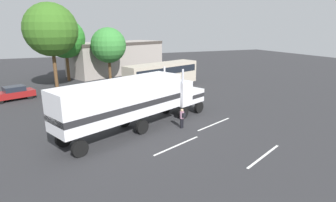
{
  "coord_description": "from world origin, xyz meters",
  "views": [
    {
      "loc": [
        -10.22,
        -21.94,
        7.94
      ],
      "look_at": [
        -1.28,
        -0.49,
        1.6
      ],
      "focal_mm": 28.87,
      "sensor_mm": 36.0,
      "label": 1
    }
  ],
  "objects_px": {
    "semi_truck": "(133,99)",
    "tree_left": "(65,38)",
    "parked_car": "(13,93)",
    "tree_right": "(51,30)",
    "person_bystander": "(182,118)",
    "tree_center": "(108,45)",
    "parked_bus": "(162,73)"
  },
  "relations": [
    {
      "from": "parked_bus",
      "to": "parked_car",
      "type": "relative_size",
      "value": 2.35
    },
    {
      "from": "person_bystander",
      "to": "tree_center",
      "type": "xyz_separation_m",
      "value": [
        -1.46,
        22.57,
        4.47
      ]
    },
    {
      "from": "parked_car",
      "to": "tree_right",
      "type": "height_order",
      "value": "tree_right"
    },
    {
      "from": "parked_bus",
      "to": "tree_right",
      "type": "distance_m",
      "value": 14.83
    },
    {
      "from": "parked_car",
      "to": "tree_left",
      "type": "bearing_deg",
      "value": 56.79
    },
    {
      "from": "tree_left",
      "to": "tree_center",
      "type": "height_order",
      "value": "tree_left"
    },
    {
      "from": "person_bystander",
      "to": "tree_left",
      "type": "bearing_deg",
      "value": 106.32
    },
    {
      "from": "semi_truck",
      "to": "parked_car",
      "type": "relative_size",
      "value": 2.93
    },
    {
      "from": "tree_left",
      "to": "tree_right",
      "type": "relative_size",
      "value": 0.85
    },
    {
      "from": "person_bystander",
      "to": "tree_center",
      "type": "relative_size",
      "value": 0.2
    },
    {
      "from": "parked_car",
      "to": "parked_bus",
      "type": "bearing_deg",
      "value": -2.85
    },
    {
      "from": "person_bystander",
      "to": "parked_bus",
      "type": "height_order",
      "value": "parked_bus"
    },
    {
      "from": "semi_truck",
      "to": "tree_center",
      "type": "xyz_separation_m",
      "value": [
        2.26,
        21.45,
        2.84
      ]
    },
    {
      "from": "person_bystander",
      "to": "tree_left",
      "type": "distance_m",
      "value": 26.72
    },
    {
      "from": "parked_bus",
      "to": "tree_center",
      "type": "relative_size",
      "value": 1.4
    },
    {
      "from": "tree_right",
      "to": "person_bystander",
      "type": "bearing_deg",
      "value": -64.04
    },
    {
      "from": "parked_bus",
      "to": "parked_car",
      "type": "height_order",
      "value": "parked_bus"
    },
    {
      "from": "person_bystander",
      "to": "tree_left",
      "type": "height_order",
      "value": "tree_left"
    },
    {
      "from": "parked_car",
      "to": "tree_center",
      "type": "height_order",
      "value": "tree_center"
    },
    {
      "from": "tree_center",
      "to": "tree_right",
      "type": "relative_size",
      "value": 0.73
    },
    {
      "from": "tree_left",
      "to": "tree_center",
      "type": "bearing_deg",
      "value": -23.23
    },
    {
      "from": "parked_bus",
      "to": "tree_center",
      "type": "distance_m",
      "value": 10.3
    },
    {
      "from": "person_bystander",
      "to": "parked_bus",
      "type": "relative_size",
      "value": 0.15
    },
    {
      "from": "parked_bus",
      "to": "tree_center",
      "type": "height_order",
      "value": "tree_center"
    },
    {
      "from": "person_bystander",
      "to": "parked_car",
      "type": "distance_m",
      "value": 20.57
    },
    {
      "from": "parked_car",
      "to": "tree_left",
      "type": "relative_size",
      "value": 0.51
    },
    {
      "from": "tree_center",
      "to": "semi_truck",
      "type": "bearing_deg",
      "value": -96.01
    },
    {
      "from": "tree_left",
      "to": "semi_truck",
      "type": "bearing_deg",
      "value": -81.4
    },
    {
      "from": "semi_truck",
      "to": "tree_left",
      "type": "height_order",
      "value": "tree_left"
    },
    {
      "from": "parked_car",
      "to": "tree_right",
      "type": "xyz_separation_m",
      "value": [
        4.63,
        3.49,
        6.85
      ]
    },
    {
      "from": "person_bystander",
      "to": "tree_center",
      "type": "height_order",
      "value": "tree_center"
    },
    {
      "from": "semi_truck",
      "to": "tree_right",
      "type": "xyz_separation_m",
      "value": [
        -5.42,
        17.66,
        5.14
      ]
    }
  ]
}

